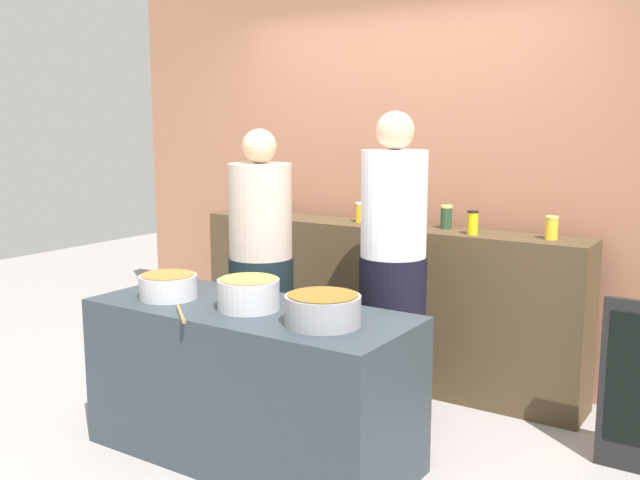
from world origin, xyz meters
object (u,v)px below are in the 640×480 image
Objects in this scene: preserve_jar_6 at (473,223)px; cooking_pot_right at (323,310)px; preserve_jar_5 at (446,217)px; preserve_jar_0 at (236,205)px; cook_with_tongs at (261,283)px; preserve_jar_4 at (387,215)px; cook_in_cap at (393,285)px; cooking_pot_center at (249,294)px; preserve_jar_2 at (360,212)px; wooden_spoon at (181,314)px; preserve_jar_7 at (552,228)px; preserve_jar_3 at (371,214)px; cooking_pot_left at (168,286)px; preserve_jar_1 at (267,208)px.

preserve_jar_6 reaches higher than cooking_pot_right.
preserve_jar_5 is 0.27m from preserve_jar_6.
preserve_jar_0 is 0.06× the size of cook_with_tongs.
cook_in_cap is (0.33, -0.54, -0.32)m from preserve_jar_4.
cooking_pot_center is 0.75m from cook_with_tongs.
preserve_jar_2 is 0.90m from cook_in_cap.
preserve_jar_2 is at bearing 89.92° from wooden_spoon.
preserve_jar_4 reaches higher than preserve_jar_7.
preserve_jar_3 is at bearing -176.27° from preserve_jar_7.
cooking_pot_left is (0.76, -1.48, -0.24)m from preserve_jar_0.
preserve_jar_1 is 0.86m from preserve_jar_3.
cook_in_cap is at bearing 95.74° from cooking_pot_right.
preserve_jar_2 is at bearing 162.37° from preserve_jar_4.
preserve_jar_7 reaches higher than preserve_jar_1.
cook_in_cap is at bearing -50.48° from preserve_jar_3.
preserve_jar_4 is 1.39m from cooking_pot_center.
preserve_jar_0 is 2.02m from wooden_spoon.
preserve_jar_2 is at bearing 179.25° from preserve_jar_7.
cooking_pot_left is 1.24m from cook_in_cap.
wooden_spoon is (-0.24, -1.64, -0.32)m from preserve_jar_4.
cooking_pot_left is at bearing -110.98° from preserve_jar_4.
wooden_spoon is at bearing -125.63° from cooking_pot_center.
preserve_jar_6 is 0.08× the size of cook_in_cap.
preserve_jar_2 is 0.99× the size of preserve_jar_7.
preserve_jar_6 is at bearing 62.88° from wooden_spoon.
cooking_pot_left is 0.69m from cook_with_tongs.
preserve_jar_0 is 0.73× the size of preserve_jar_5.
preserve_jar_6 is at bearing -0.24° from preserve_jar_1.
cook_with_tongs is at bearing 123.06° from cooking_pot_center.
cook_in_cap is (0.57, 1.10, 0.00)m from wooden_spoon.
preserve_jar_0 is 0.06× the size of cook_in_cap.
preserve_jar_4 reaches higher than wooden_spoon.
cook_with_tongs is at bearing -115.46° from preserve_jar_3.
cooking_pot_center is (0.06, -1.35, -0.25)m from preserve_jar_3.
preserve_jar_4 is 1.01× the size of preserve_jar_6.
preserve_jar_0 is 1.89m from preserve_jar_6.
preserve_jar_2 is 0.90× the size of preserve_jar_5.
cook_with_tongs is at bearing -133.20° from preserve_jar_5.
preserve_jar_2 reaches higher than cooking_pot_center.
cooking_pot_right is at bearing -69.45° from preserve_jar_3.
cook_with_tongs reaches higher than wooden_spoon.
preserve_jar_4 reaches higher than preserve_jar_0.
preserve_jar_0 is 0.81× the size of preserve_jar_2.
cooking_pot_right is at bearing -97.22° from preserve_jar_6.
cooking_pot_left is 1.02× the size of wooden_spoon.
wooden_spoon is (-0.14, -1.63, -0.32)m from preserve_jar_3.
preserve_jar_0 is 0.74× the size of preserve_jar_3.
cook_with_tongs is at bearing -55.24° from preserve_jar_1.
cooking_pot_right is (-0.18, -1.38, -0.26)m from preserve_jar_6.
cooking_pot_center is at bearing 6.28° from cooking_pot_left.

